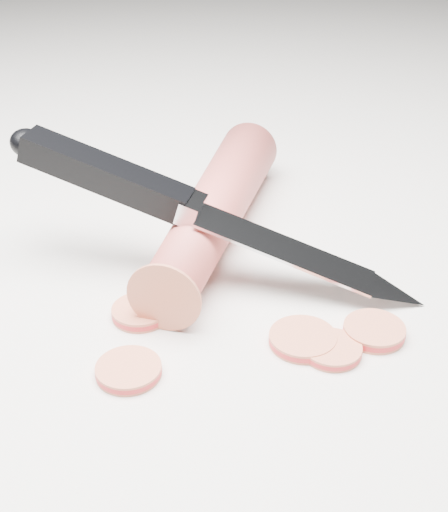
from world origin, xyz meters
TOP-DOWN VIEW (x-y plane):
  - ground at (0.00, 0.00)m, footprint 2.40×2.40m
  - carrot at (0.04, 0.03)m, footprint 0.18×0.19m
  - carrot_slice_0 at (0.02, -0.10)m, footprint 0.04×0.04m
  - carrot_slice_1 at (-0.07, -0.07)m, footprint 0.04×0.04m
  - carrot_slice_2 at (-0.05, -0.03)m, footprint 0.03×0.03m
  - carrot_slice_3 at (0.03, -0.11)m, footprint 0.03×0.03m
  - carrot_slice_4 at (0.06, -0.11)m, footprint 0.04×0.04m
  - kitchen_knife at (0.01, -0.01)m, footprint 0.22×0.21m

SIDE VIEW (x-z plane):
  - ground at x=0.00m, z-range 0.00..0.00m
  - carrot_slice_3 at x=0.03m, z-range 0.00..0.01m
  - carrot_slice_1 at x=-0.07m, z-range 0.00..0.01m
  - carrot_slice_0 at x=0.02m, z-range 0.00..0.01m
  - carrot_slice_2 at x=-0.05m, z-range 0.00..0.01m
  - carrot_slice_4 at x=0.06m, z-range 0.00..0.01m
  - carrot at x=0.04m, z-range 0.00..0.04m
  - kitchen_knife at x=0.01m, z-range 0.00..0.09m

